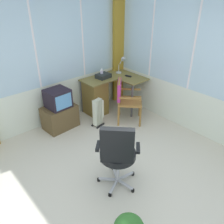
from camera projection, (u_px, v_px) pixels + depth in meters
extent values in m
cube|color=beige|center=(126.00, 191.00, 3.32)|extent=(5.10, 5.75, 0.06)
cube|color=silver|center=(44.00, 106.00, 4.68)|extent=(4.10, 0.06, 0.83)
cube|color=silver|center=(33.00, 41.00, 4.06)|extent=(4.02, 0.06, 1.73)
cube|color=white|center=(33.00, 41.00, 4.06)|extent=(0.04, 0.07, 1.73)
cube|color=white|center=(81.00, 34.00, 4.65)|extent=(0.04, 0.07, 1.73)
cube|color=silver|center=(207.00, 116.00, 4.31)|extent=(0.06, 4.75, 0.83)
cube|color=silver|center=(223.00, 47.00, 3.69)|extent=(0.06, 4.66, 1.73)
cube|color=white|center=(196.00, 42.00, 4.00)|extent=(0.07, 0.04, 1.73)
cube|color=white|center=(153.00, 34.00, 4.62)|extent=(0.07, 0.04, 1.73)
cube|color=#A57F26|center=(119.00, 47.00, 5.29)|extent=(0.32, 0.11, 2.64)
cube|color=olive|center=(107.00, 77.00, 5.13)|extent=(1.20, 0.53, 0.02)
cube|color=olive|center=(134.00, 79.00, 5.01)|extent=(0.53, 0.45, 0.02)
cube|color=brown|center=(95.00, 98.00, 5.11)|extent=(0.40, 0.49, 0.74)
cylinder|color=#4C4C51|center=(132.00, 101.00, 4.94)|extent=(0.04, 0.04, 0.75)
cylinder|color=#4C4C51|center=(82.00, 97.00, 5.15)|extent=(0.04, 0.04, 0.75)
cylinder|color=#B2B7BC|center=(119.00, 72.00, 5.33)|extent=(0.13, 0.13, 0.02)
cylinder|color=#B2B7BC|center=(119.00, 68.00, 5.28)|extent=(0.02, 0.02, 0.17)
cylinder|color=#B2B7BC|center=(121.00, 61.00, 5.21)|extent=(0.05, 0.09, 0.16)
cone|color=#B2B7BC|center=(124.00, 59.00, 5.19)|extent=(0.14, 0.13, 0.12)
cube|color=black|center=(128.00, 76.00, 5.12)|extent=(0.08, 0.16, 0.02)
cylinder|color=silver|center=(102.00, 74.00, 5.04)|extent=(0.06, 0.06, 0.16)
cone|color=white|center=(102.00, 69.00, 4.99)|extent=(0.06, 0.06, 0.06)
cube|color=#232827|center=(103.00, 76.00, 5.03)|extent=(0.32, 0.26, 0.09)
cylinder|color=olive|center=(140.00, 117.00, 4.67)|extent=(0.04, 0.04, 0.43)
cylinder|color=olive|center=(140.00, 107.00, 5.05)|extent=(0.04, 0.04, 0.43)
cylinder|color=olive|center=(118.00, 116.00, 4.70)|extent=(0.04, 0.04, 0.43)
cylinder|color=olive|center=(119.00, 106.00, 5.08)|extent=(0.04, 0.04, 0.43)
cube|color=olive|center=(130.00, 101.00, 4.76)|extent=(0.68, 0.68, 0.04)
cube|color=olive|center=(119.00, 91.00, 4.66)|extent=(0.33, 0.33, 0.43)
cube|color=#B53483|center=(119.00, 90.00, 4.65)|extent=(0.37, 0.36, 0.36)
cube|color=olive|center=(130.00, 98.00, 4.48)|extent=(0.33, 0.34, 0.03)
cube|color=olive|center=(130.00, 89.00, 4.87)|extent=(0.33, 0.34, 0.03)
cube|color=#B7B7BF|center=(108.00, 179.00, 3.42)|extent=(0.22, 0.23, 0.02)
cylinder|color=black|center=(99.00, 180.00, 3.44)|extent=(0.05, 0.05, 0.05)
cube|color=#B7B7BF|center=(114.00, 186.00, 3.30)|extent=(0.27, 0.15, 0.02)
cylinder|color=black|center=(110.00, 195.00, 3.20)|extent=(0.05, 0.05, 0.05)
cube|color=#B7B7BF|center=(125.00, 184.00, 3.33)|extent=(0.07, 0.28, 0.02)
cylinder|color=black|center=(133.00, 190.00, 3.26)|extent=(0.05, 0.05, 0.05)
cube|color=#B7B7BF|center=(125.00, 176.00, 3.48)|extent=(0.28, 0.08, 0.02)
cylinder|color=black|center=(133.00, 174.00, 3.55)|extent=(0.05, 0.05, 0.05)
cube|color=#B7B7BF|center=(115.00, 173.00, 3.53)|extent=(0.16, 0.26, 0.02)
cylinder|color=black|center=(113.00, 168.00, 3.66)|extent=(0.05, 0.05, 0.05)
cylinder|color=#B7B7BF|center=(118.00, 168.00, 3.30)|extent=(0.05, 0.05, 0.42)
cylinder|color=black|center=(118.00, 154.00, 3.18)|extent=(0.50, 0.50, 0.09)
cube|color=black|center=(117.00, 146.00, 2.88)|extent=(0.36, 0.37, 0.50)
cube|color=black|center=(138.00, 148.00, 3.10)|extent=(0.19, 0.19, 0.04)
cube|color=black|center=(98.00, 146.00, 3.14)|extent=(0.19, 0.19, 0.04)
cube|color=brown|center=(60.00, 117.00, 4.65)|extent=(0.67, 0.48, 0.47)
cube|color=black|center=(58.00, 98.00, 4.45)|extent=(0.44, 0.43, 0.36)
cube|color=#5998D1|center=(64.00, 102.00, 4.32)|extent=(0.34, 0.03, 0.28)
cube|color=#262628|center=(65.00, 103.00, 4.60)|extent=(0.27, 0.24, 0.07)
cube|color=silver|center=(95.00, 114.00, 4.60)|extent=(0.04, 0.10, 0.56)
cube|color=silver|center=(96.00, 113.00, 4.63)|extent=(0.04, 0.10, 0.56)
cube|color=silver|center=(98.00, 112.00, 4.66)|extent=(0.04, 0.10, 0.56)
cube|color=silver|center=(99.00, 111.00, 4.69)|extent=(0.04, 0.10, 0.56)
cube|color=silver|center=(100.00, 111.00, 4.72)|extent=(0.04, 0.10, 0.56)
cube|color=black|center=(101.00, 126.00, 4.77)|extent=(0.23, 0.07, 0.03)
cube|color=black|center=(95.00, 123.00, 4.84)|extent=(0.23, 0.07, 0.03)
cube|color=silver|center=(101.00, 109.00, 4.73)|extent=(0.07, 0.10, 0.39)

